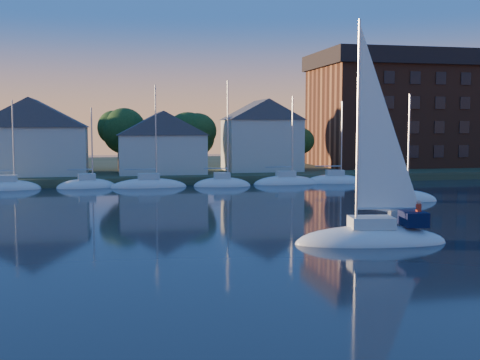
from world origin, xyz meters
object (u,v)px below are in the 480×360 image
object	(u,v)px
clubhouse_west	(34,136)
clubhouse_centre	(161,142)
condo_block	(413,109)
clubhouse_east	(261,134)
hero_sailboat	(373,234)
drifting_sailboat_right	(400,200)

from	to	relation	value
clubhouse_west	clubhouse_centre	xyz separation A→B (m)	(16.00, -1.00, -0.80)
condo_block	clubhouse_east	bearing A→B (deg)	-167.11
clubhouse_west	hero_sailboat	xyz separation A→B (m)	(25.12, -46.25, -5.33)
clubhouse_centre	hero_sailboat	world-z (taller)	hero_sailboat
clubhouse_west	clubhouse_east	distance (m)	30.02
clubhouse_west	drifting_sailboat_right	world-z (taller)	clubhouse_west
clubhouse_east	condo_block	distance (m)	26.94
hero_sailboat	drifting_sailboat_right	xyz separation A→B (m)	(11.46, 18.94, -0.51)
clubhouse_east	drifting_sailboat_right	world-z (taller)	clubhouse_east
clubhouse_west	clubhouse_east	xyz separation A→B (m)	(30.00, 1.00, 0.07)
drifting_sailboat_right	clubhouse_centre	bearing A→B (deg)	141.47
clubhouse_centre	condo_block	distance (m)	41.05
hero_sailboat	drifting_sailboat_right	distance (m)	22.14
clubhouse_west	condo_block	xyz separation A→B (m)	(56.00, 6.95, 3.86)
clubhouse_west	clubhouse_centre	size ratio (longest dim) A/B	1.18
clubhouse_west	drifting_sailboat_right	xyz separation A→B (m)	(36.57, -27.31, -5.84)
clubhouse_east	hero_sailboat	size ratio (longest dim) A/B	0.72
condo_block	hero_sailboat	xyz separation A→B (m)	(-30.88, -53.20, -9.19)
clubhouse_west	drifting_sailboat_right	bearing A→B (deg)	-36.75
clubhouse_west	clubhouse_centre	distance (m)	16.05
hero_sailboat	clubhouse_centre	bearing A→B (deg)	-70.28
clubhouse_centre	clubhouse_east	xyz separation A→B (m)	(14.00, 2.00, 0.87)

